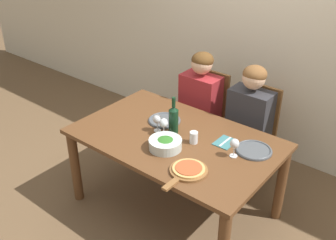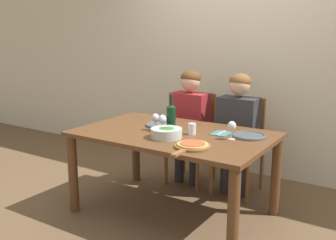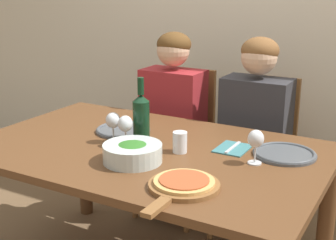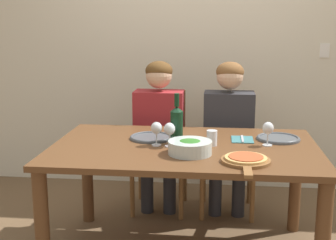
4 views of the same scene
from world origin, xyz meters
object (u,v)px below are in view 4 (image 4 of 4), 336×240
chair_left (161,147)px  dinner_plate_right (278,138)px  dinner_plate_left (151,137)px  pizza_on_board (246,160)px  wine_glass_left (156,129)px  water_tumbler (212,138)px  chair_right (228,149)px  person_man (229,125)px  broccoli_bowl (190,147)px  wine_glass_centre (170,130)px  person_woman (159,123)px  fork_on_napkin (242,139)px  wine_bottle (177,124)px  wine_glass_right (268,129)px

chair_left → dinner_plate_right: size_ratio=3.37×
dinner_plate_left → pizza_on_board: bearing=-38.1°
wine_glass_left → water_tumbler: (0.34, 0.04, -0.06)m
dinner_plate_left → pizza_on_board: size_ratio=0.68×
chair_right → person_man: size_ratio=0.79×
person_man → water_tumbler: 0.71m
broccoli_bowl → dinner_plate_right: (0.55, 0.40, -0.03)m
wine_glass_left → wine_glass_centre: (0.08, -0.02, 0.00)m
chair_right → person_man: 0.25m
person_woman → dinner_plate_left: size_ratio=4.27×
wine_glass_left → dinner_plate_left: bearing=109.5°
chair_left → fork_on_napkin: (0.62, -0.65, 0.25)m
wine_bottle → wine_glass_centre: wine_bottle is taller
chair_left → wine_glass_left: chair_left is taller
chair_right → water_tumbler: chair_right is taller
dinner_plate_right → wine_glass_left: wine_glass_left is taller
person_man → pizza_on_board: size_ratio=2.91×
wine_glass_centre → wine_glass_left: bearing=168.4°
dinner_plate_left → person_man: bearing=47.7°
dinner_plate_left → wine_glass_centre: wine_glass_centre is taller
dinner_plate_left → wine_glass_right: 0.76m
chair_left → wine_glass_left: (0.08, -0.85, 0.35)m
chair_left → wine_bottle: 0.89m
dinner_plate_right → pizza_on_board: 0.58m
dinner_plate_right → wine_glass_left: 0.81m
chair_left → dinner_plate_left: (0.02, -0.68, 0.26)m
person_woman → fork_on_napkin: size_ratio=6.68×
wine_bottle → wine_glass_centre: size_ratio=2.12×
wine_glass_left → wine_glass_right: 0.69m
pizza_on_board → water_tumbler: bearing=119.6°
pizza_on_board → wine_glass_centre: bearing=147.9°
chair_left → chair_right: same height
person_man → wine_glass_centre: 0.85m
person_man → fork_on_napkin: size_ratio=6.68×
wine_glass_left → wine_glass_right: size_ratio=1.00×
dinner_plate_left → pizza_on_board: pizza_on_board is taller
broccoli_bowl → dinner_plate_left: size_ratio=0.91×
chair_right → wine_glass_left: chair_right is taller
broccoli_bowl → dinner_plate_left: 0.43m
pizza_on_board → dinner_plate_left: bearing=141.9°
chair_right → pizza_on_board: (0.08, -1.15, 0.26)m
person_woman → wine_bottle: 0.71m
broccoli_bowl → wine_glass_centre: (-0.14, 0.15, 0.06)m
dinner_plate_right → person_man: bearing=122.0°
person_woman → wine_glass_right: size_ratio=7.96×
dinner_plate_left → dinner_plate_right: (0.83, 0.07, 0.00)m
chair_left → wine_glass_centre: 0.95m
person_man → wine_glass_right: (0.23, -0.66, 0.13)m
person_woman → wine_glass_left: person_woman is taller
chair_right → wine_glass_left: (-0.46, -0.85, 0.35)m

